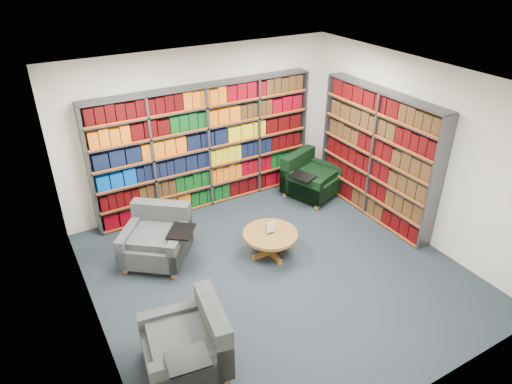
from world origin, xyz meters
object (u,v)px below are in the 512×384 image
chair_teal_left (158,239)px  chair_teal_front (192,344)px  chair_green_right (308,179)px  coffee_table (270,237)px

chair_teal_left → chair_teal_front: 2.19m
chair_green_right → chair_teal_front: chair_teal_front is taller
chair_teal_left → chair_teal_front: chair_teal_left is taller
chair_teal_front → coffee_table: bearing=36.2°
chair_green_right → coffee_table: chair_green_right is taller
chair_teal_left → chair_green_right: size_ratio=1.07×
chair_teal_left → chair_green_right: (3.13, 0.48, -0.01)m
chair_teal_left → chair_green_right: chair_teal_left is taller
chair_green_right → chair_teal_front: (-3.48, -2.64, 0.00)m
chair_teal_front → coffee_table: (1.85, 1.36, -0.01)m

